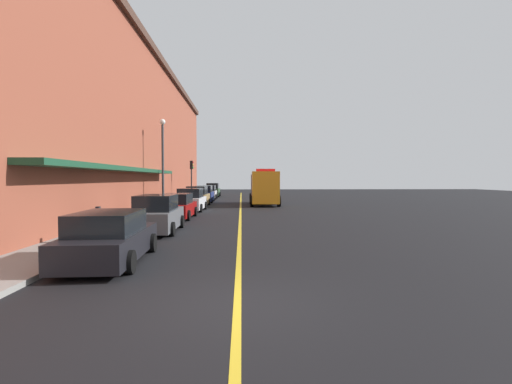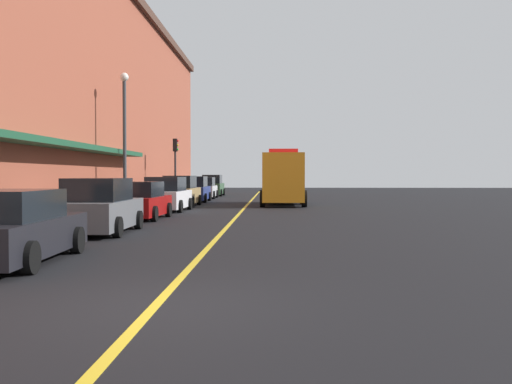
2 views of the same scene
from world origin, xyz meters
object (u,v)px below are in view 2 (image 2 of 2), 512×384
Objects in this scene: parked_car_3 at (167,195)px; traffic_light_near at (175,157)px; parked_car_7 at (213,186)px; street_lamp_left at (124,126)px; utility_truck at (283,179)px; parked_car_4 at (181,192)px; parked_car_5 at (195,190)px; parked_car_0 at (10,228)px; parked_car_2 at (140,201)px; parking_meter_0 at (6,206)px; parked_car_6 at (204,189)px; parking_meter_1 at (157,189)px; parked_car_1 at (100,208)px.

traffic_light_near is at bearing 9.05° from parked_car_3.
parked_car_7 is 0.68× the size of street_lamp_left.
traffic_light_near is at bearing -119.20° from utility_truck.
parked_car_5 is at bearing 0.46° from parked_car_4.
parked_car_7 is (-0.01, 41.39, 0.14)m from parked_car_0.
parked_car_2 is 9.72m from parking_meter_0.
parked_car_3 reaches higher than parked_car_2.
parked_car_6 is (-0.06, 17.13, -0.03)m from parked_car_3.
parking_meter_1 is (-1.38, -0.33, 0.20)m from parked_car_4.
parked_car_4 is (-0.08, 23.42, 0.12)m from parked_car_0.
street_lamp_left is (-2.05, -23.57, 3.52)m from parked_car_7.
parked_car_1 is 1.08× the size of parked_car_6.
parking_meter_0 is (-1.46, 2.99, 0.32)m from parked_car_0.
parked_car_6 reaches higher than parking_meter_1.
parked_car_7 reaches higher than parked_car_0.
traffic_light_near is at bearing 2.65° from parked_car_1.
parking_meter_0 is at bearing 177.85° from parked_car_7.
parked_car_4 is 3.38× the size of parking_meter_1.
parked_car_7 is 3.55× the size of parking_meter_0.
street_lamp_left is (-0.60, -5.28, 3.34)m from parking_meter_1.
parked_car_0 is at bearing -64.02° from parking_meter_0.
parked_car_2 reaches higher than parked_car_0.
parked_car_5 is (-0.00, 10.95, 0.00)m from parked_car_3.
parked_car_1 is 16.64m from parking_meter_1.
parked_car_4 reaches higher than parked_car_0.
parked_car_5 is 3.62× the size of parking_meter_0.
parked_car_4 is 6.92m from street_lamp_left.
utility_truck reaches higher than parked_car_5.
parked_car_7 is (-0.01, 23.10, 0.05)m from parked_car_3.
parked_car_7 reaches higher than parked_car_3.
parking_meter_0 is at bearing -18.39° from utility_truck.
parked_car_7 is at bearing -0.74° from parked_car_6.
parked_car_5 is 1.12× the size of traffic_light_near.
utility_truck is (6.15, -4.10, 0.79)m from parked_car_5.
traffic_light_near is (0.06, 6.36, 2.10)m from parking_meter_1.
traffic_light_near is (-1.40, 11.17, 2.32)m from parked_car_3.
parking_meter_0 is 0.31× the size of traffic_light_near.
utility_truck is (6.23, 1.72, 0.76)m from parked_car_4.
parked_car_2 is 16.63m from parked_car_5.
utility_truck reaches higher than parked_car_1.
parking_meter_1 is at bearing -90.55° from traffic_light_near.
parked_car_4 is at bearing -2.02° from parked_car_0.
parked_car_4 is (-0.07, 16.90, 0.03)m from parked_car_1.
parked_car_0 is 0.63× the size of utility_truck.
street_lamp_left reaches higher than parked_car_4.
parked_car_2 is at bearing -1.72° from parked_car_0.
street_lamp_left reaches higher than parked_car_5.
parked_car_6 is at bearing 1.16° from parked_car_4.
parked_car_0 is 1.13× the size of parked_car_6.
parked_car_3 is (0.12, 5.67, 0.08)m from parked_car_2.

